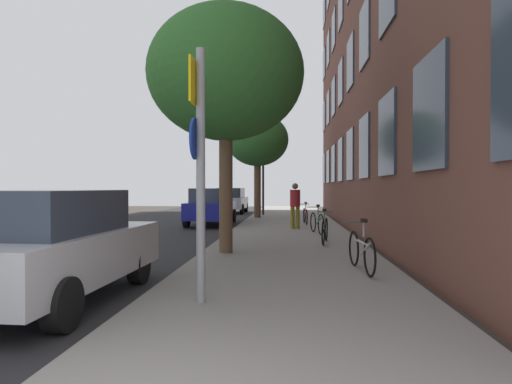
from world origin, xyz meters
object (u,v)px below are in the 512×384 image
object	(u,v)px
bicycle_0	(361,250)
car_2	(231,200)
traffic_light	(261,167)
pedestrian_0	(295,203)
tree_near	(226,75)
car_1	(211,206)
sign_post	(199,156)
tree_far	(257,140)
bicycle_2	(317,222)
bicycle_3	(305,215)
car_0	(49,245)
bicycle_1	(325,230)

from	to	relation	value
bicycle_0	car_2	world-z (taller)	car_2
traffic_light	pedestrian_0	world-z (taller)	traffic_light
tree_near	car_1	size ratio (longest dim) A/B	1.31
sign_post	tree_far	bearing A→B (deg)	91.45
bicycle_2	bicycle_0	bearing A→B (deg)	-86.50
bicycle_0	pedestrian_0	world-z (taller)	pedestrian_0
bicycle_3	car_0	bearing A→B (deg)	-108.21
car_1	sign_post	bearing A→B (deg)	-80.45
car_0	car_2	xyz separation A→B (m)	(-0.32, 22.10, -0.00)
bicycle_1	bicycle_2	distance (m)	2.53
tree_far	bicycle_0	size ratio (longest dim) A/B	3.03
tree_near	bicycle_2	bearing A→B (deg)	61.41
bicycle_1	car_0	xyz separation A→B (m)	(-4.43, -6.22, 0.34)
pedestrian_0	car_0	xyz separation A→B (m)	(-3.66, -10.45, -0.26)
pedestrian_0	car_2	xyz separation A→B (m)	(-3.98, 11.65, -0.26)
bicycle_2	pedestrian_0	distance (m)	1.94
sign_post	car_2	xyz separation A→B (m)	(-2.55, 22.30, -1.25)
car_0	traffic_light	bearing A→B (deg)	84.33
traffic_light	car_1	bearing A→B (deg)	-108.34
pedestrian_0	car_1	xyz separation A→B (m)	(-3.67, 2.65, -0.26)
car_0	car_2	bearing A→B (deg)	90.84
traffic_light	bicycle_1	size ratio (longest dim) A/B	2.44
bicycle_1	bicycle_2	world-z (taller)	bicycle_2
traffic_light	tree_near	size ratio (longest dim) A/B	0.68
tree_near	tree_far	xyz separation A→B (m)	(-0.13, 12.14, -0.24)
bicycle_1	car_0	world-z (taller)	car_0
traffic_light	tree_far	size ratio (longest dim) A/B	0.74
tree_far	bicycle_1	xyz separation A→B (m)	(2.62, -10.20, -3.60)
traffic_light	bicycle_2	size ratio (longest dim) A/B	2.38
traffic_light	bicycle_2	bearing A→B (deg)	-75.93
tree_far	bicycle_0	world-z (taller)	tree_far
tree_near	bicycle_2	world-z (taller)	tree_near
tree_far	car_0	distance (m)	16.84
traffic_light	tree_near	world-z (taller)	tree_near
bicycle_2	car_2	distance (m)	14.16
bicycle_3	car_1	bearing A→B (deg)	172.15
bicycle_1	bicycle_3	xyz separation A→B (m)	(-0.31, 6.31, -0.01)
tree_far	car_0	size ratio (longest dim) A/B	1.33
car_2	car_1	bearing A→B (deg)	-88.01
bicycle_1	pedestrian_0	size ratio (longest dim) A/B	0.95
car_2	traffic_light	bearing A→B (deg)	-56.90
tree_far	bicycle_1	size ratio (longest dim) A/B	3.29
tree_far	bicycle_2	xyz separation A→B (m)	(2.56, -7.68, -3.59)
pedestrian_0	car_2	bearing A→B (deg)	108.88
tree_near	bicycle_1	xyz separation A→B (m)	(2.49, 1.94, -3.84)
sign_post	bicycle_1	bearing A→B (deg)	71.07
tree_near	traffic_light	bearing A→B (deg)	90.29
car_2	tree_far	bearing A→B (deg)	-69.45
car_1	bicycle_0	bearing A→B (deg)	-66.37
tree_near	pedestrian_0	world-z (taller)	tree_near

